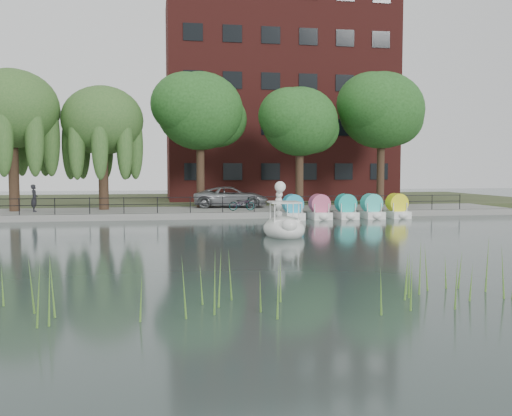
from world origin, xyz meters
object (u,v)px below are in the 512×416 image
object	(u,v)px
pedestrian	(34,196)
minivan	(231,195)
bicycle	(242,203)
swan_boat	(284,224)

from	to	relation	value
pedestrian	minivan	bearing A→B (deg)	-88.65
bicycle	pedestrian	distance (m)	13.08
bicycle	minivan	bearing A→B (deg)	0.45
minivan	swan_boat	distance (m)	13.95
bicycle	swan_boat	size ratio (longest dim) A/B	0.55
bicycle	swan_boat	distance (m)	10.75
swan_boat	bicycle	bearing A→B (deg)	94.02
minivan	bicycle	distance (m)	3.21
bicycle	pedestrian	xyz separation A→B (m)	(-13.02, 1.16, 0.49)
pedestrian	swan_boat	bearing A→B (deg)	-139.30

